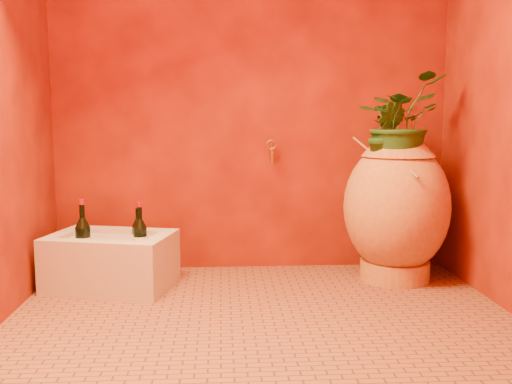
{
  "coord_description": "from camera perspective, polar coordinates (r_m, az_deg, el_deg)",
  "views": [
    {
      "loc": [
        -0.2,
        -2.66,
        0.98
      ],
      "look_at": [
        -0.01,
        0.35,
        0.58
      ],
      "focal_mm": 40.0,
      "sensor_mm": 36.0,
      "label": 1
    }
  ],
  "objects": [
    {
      "name": "stone_basin",
      "position": [
        3.4,
        -14.28,
        -6.82
      ],
      "size": [
        0.77,
        0.62,
        0.31
      ],
      "rotation": [
        0.0,
        0.0,
        -0.24
      ],
      "color": "beige",
      "rests_on": "floor"
    },
    {
      "name": "wine_bottle_b",
      "position": [
        3.44,
        -11.69,
        -4.36
      ],
      "size": [
        0.07,
        0.07,
        0.3
      ],
      "color": "black",
      "rests_on": "stone_basin"
    },
    {
      "name": "wall_tap",
      "position": [
        3.6,
        1.55,
        4.16
      ],
      "size": [
        0.06,
        0.14,
        0.15
      ],
      "color": "#AB8527",
      "rests_on": "wall_back"
    },
    {
      "name": "amphora",
      "position": [
        3.51,
        13.87,
        -1.4
      ],
      "size": [
        0.82,
        0.82,
        0.9
      ],
      "rotation": [
        0.0,
        0.0,
        -0.38
      ],
      "color": "#C08536",
      "rests_on": "floor"
    },
    {
      "name": "wall_back",
      "position": [
        3.67,
        -0.45,
        11.74
      ],
      "size": [
        2.5,
        0.02,
        2.5
      ],
      "primitive_type": "cube",
      "color": "#550F04",
      "rests_on": "ground"
    },
    {
      "name": "plant_side",
      "position": [
        3.39,
        12.85,
        5.66
      ],
      "size": [
        0.25,
        0.22,
        0.38
      ],
      "primitive_type": "imported",
      "rotation": [
        0.0,
        0.0,
        -0.32
      ],
      "color": "#1B491A",
      "rests_on": "amphora"
    },
    {
      "name": "wine_bottle_a",
      "position": [
        3.31,
        -11.5,
        -4.63
      ],
      "size": [
        0.08,
        0.08,
        0.33
      ],
      "color": "black",
      "rests_on": "stone_basin"
    },
    {
      "name": "plant_main",
      "position": [
        3.46,
        14.12,
        6.83
      ],
      "size": [
        0.66,
        0.65,
        0.56
      ],
      "primitive_type": "imported",
      "rotation": [
        0.0,
        0.0,
        0.67
      ],
      "color": "#1B491A",
      "rests_on": "amphora"
    },
    {
      "name": "floor",
      "position": [
        2.84,
        0.69,
        -12.64
      ],
      "size": [
        2.5,
        2.5,
        0.0
      ],
      "primitive_type": "plane",
      "color": "brown",
      "rests_on": "ground"
    },
    {
      "name": "wine_bottle_c",
      "position": [
        3.31,
        -16.9,
        -4.63
      ],
      "size": [
        0.09,
        0.09,
        0.35
      ],
      "color": "black",
      "rests_on": "stone_basin"
    }
  ]
}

